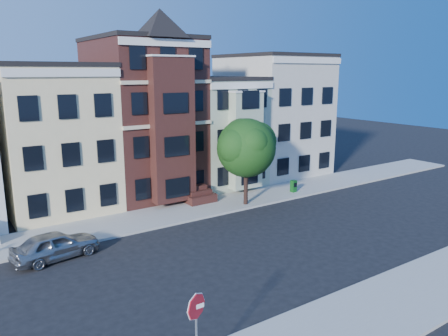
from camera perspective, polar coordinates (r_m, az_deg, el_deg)
ground at (r=24.82m, az=4.06°, el=-10.58°), size 120.00×120.00×0.00m
far_sidewalk at (r=31.04m, az=-5.17°, el=-5.65°), size 60.00×4.00×0.15m
near_sidewalk at (r=19.82m, az=19.25°, el=-17.35°), size 60.00×4.00×0.15m
house_yellow at (r=33.47m, az=-21.47°, el=3.53°), size 7.00×9.00×10.00m
house_brown at (r=35.53m, az=-10.52°, el=6.28°), size 7.00×9.00×12.00m
house_green at (r=38.78m, az=-1.60°, el=4.76°), size 6.00×9.00×9.00m
house_cream at (r=42.83m, az=6.35°, el=6.77°), size 8.00×9.00×11.00m
street_tree at (r=31.44m, az=2.92°, el=2.12°), size 8.43×8.43×7.82m
parked_car at (r=24.98m, az=-21.14°, el=-9.39°), size 4.69×2.44×1.52m
newspaper_box at (r=35.85m, az=9.07°, el=-2.36°), size 0.45×0.40×0.95m
stop_sign at (r=14.62m, az=-3.64°, el=-20.36°), size 0.90×0.13×3.27m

